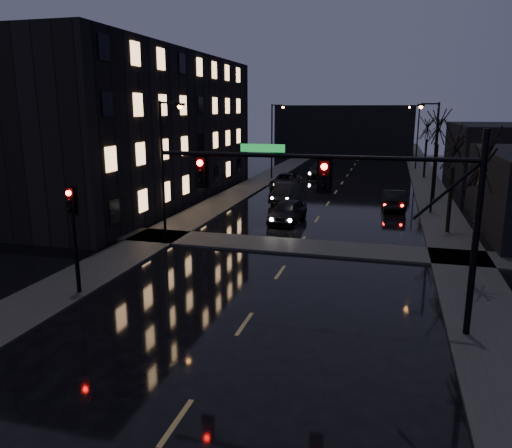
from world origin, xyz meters
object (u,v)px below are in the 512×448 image
Objects in this scene: oncoming_car_b at (285,193)px; oncoming_car_c at (286,181)px; oncoming_car_d at (318,171)px; lead_car at (394,199)px; oncoming_car_a at (288,211)px.

oncoming_car_c is (-1.33, 6.56, -0.03)m from oncoming_car_b.
oncoming_car_c is 9.51m from oncoming_car_d.
oncoming_car_d is 1.05× the size of lead_car.
oncoming_car_b reaches higher than oncoming_car_d.
oncoming_car_a is 0.88× the size of oncoming_car_c.
oncoming_car_c is 1.15× the size of lead_car.
oncoming_car_a is at bearing 39.71° from lead_car.
lead_car is (10.01, -7.40, 0.02)m from oncoming_car_c.
lead_car is (6.95, 6.64, -0.03)m from oncoming_car_a.
oncoming_car_a reaches higher than oncoming_car_b.
oncoming_car_b is 0.88× the size of oncoming_car_c.
oncoming_car_a is at bearing -79.03° from oncoming_car_c.
oncoming_car_c is at bearing -99.02° from oncoming_car_d.
oncoming_car_b reaches higher than oncoming_car_c.
oncoming_car_a is at bearing -85.17° from oncoming_car_d.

